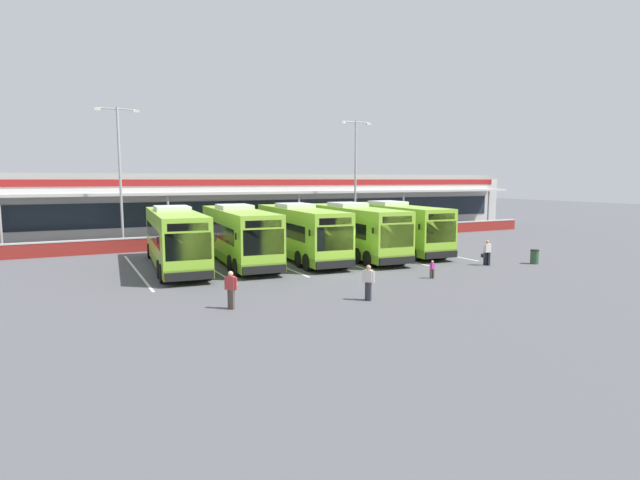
{
  "coord_description": "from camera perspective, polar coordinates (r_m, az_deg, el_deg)",
  "views": [
    {
      "loc": [
        -14.11,
        -25.76,
        5.44
      ],
      "look_at": [
        0.32,
        3.0,
        1.6
      ],
      "focal_mm": 28.49,
      "sensor_mm": 36.0,
      "label": 1
    }
  ],
  "objects": [
    {
      "name": "bay_stripe_centre",
      "position": [
        36.07,
        0.39,
        -1.86
      ],
      "size": [
        0.14,
        13.0,
        0.01
      ],
      "primitive_type": "cube",
      "color": "silver",
      "rests_on": "ground"
    },
    {
      "name": "bay_stripe_mid_east",
      "position": [
        38.14,
        6.02,
        -1.43
      ],
      "size": [
        0.14,
        13.0,
        0.01
      ],
      "primitive_type": "cube",
      "color": "silver",
      "rests_on": "ground"
    },
    {
      "name": "bay_stripe_mid_west",
      "position": [
        34.38,
        -5.87,
        -2.33
      ],
      "size": [
        0.14,
        13.0,
        0.01
      ],
      "primitive_type": "cube",
      "color": "silver",
      "rests_on": "ground"
    },
    {
      "name": "coach_bus_centre",
      "position": [
        34.88,
        -2.3,
        0.79
      ],
      "size": [
        3.65,
        12.3,
        3.78
      ],
      "color": "#8CC633",
      "rests_on": "ground"
    },
    {
      "name": "coach_bus_leftmost",
      "position": [
        32.56,
        -15.99,
        0.1
      ],
      "size": [
        3.65,
        12.3,
        3.78
      ],
      "color": "#8CC633",
      "rests_on": "ground"
    },
    {
      "name": "pedestrian_in_dark_coat",
      "position": [
        23.08,
        5.46,
        -4.64
      ],
      "size": [
        0.43,
        0.46,
        1.62
      ],
      "color": "#33333D",
      "rests_on": "ground"
    },
    {
      "name": "terminal_building",
      "position": [
        54.57,
        -11.67,
        4.12
      ],
      "size": [
        70.0,
        13.0,
        6.0
      ],
      "color": "#B7B7B2",
      "rests_on": "ground"
    },
    {
      "name": "ground_plane",
      "position": [
        29.87,
        2.03,
        -3.69
      ],
      "size": [
        200.0,
        200.0,
        0.0
      ],
      "primitive_type": "plane",
      "color": "#4C4C51"
    },
    {
      "name": "lamp_post_centre",
      "position": [
        49.16,
        4.0,
        7.78
      ],
      "size": [
        3.24,
        0.28,
        11.0
      ],
      "color": "#9E9EA3",
      "rests_on": "ground"
    },
    {
      "name": "pedestrian_near_bin",
      "position": [
        21.8,
        -9.98,
        -5.39
      ],
      "size": [
        0.47,
        0.42,
        1.62
      ],
      "color": "#4C4238",
      "rests_on": "ground"
    },
    {
      "name": "pedestrian_child",
      "position": [
        28.74,
        12.49,
        -3.17
      ],
      "size": [
        0.33,
        0.18,
        1.0
      ],
      "color": "#4C4238",
      "rests_on": "ground"
    },
    {
      "name": "coach_bus_right_centre",
      "position": [
        36.27,
        3.75,
        1.01
      ],
      "size": [
        3.65,
        12.3,
        3.78
      ],
      "color": "#8CC633",
      "rests_on": "ground"
    },
    {
      "name": "bay_stripe_east",
      "position": [
        40.54,
        11.02,
        -1.03
      ],
      "size": [
        0.14,
        13.0,
        0.01
      ],
      "primitive_type": "cube",
      "color": "silver",
      "rests_on": "ground"
    },
    {
      "name": "red_barrier_wall",
      "position": [
        42.94,
        -7.29,
        0.22
      ],
      "size": [
        60.0,
        0.4,
        1.1
      ],
      "color": "maroon",
      "rests_on": "ground"
    },
    {
      "name": "bay_stripe_far_west",
      "position": [
        32.42,
        -19.9,
        -3.26
      ],
      "size": [
        0.14,
        13.0,
        0.01
      ],
      "primitive_type": "cube",
      "color": "silver",
      "rests_on": "ground"
    },
    {
      "name": "coach_bus_rightmost",
      "position": [
        39.04,
        8.28,
        1.37
      ],
      "size": [
        3.65,
        12.3,
        3.78
      ],
      "color": "#8CC633",
      "rests_on": "ground"
    },
    {
      "name": "lamp_post_west",
      "position": [
        42.98,
        -21.57,
        7.47
      ],
      "size": [
        3.24,
        0.28,
        11.0
      ],
      "color": "#9E9EA3",
      "rests_on": "ground"
    },
    {
      "name": "bay_stripe_west",
      "position": [
        33.15,
        -12.67,
        -2.8
      ],
      "size": [
        0.14,
        13.0,
        0.01
      ],
      "primitive_type": "cube",
      "color": "silver",
      "rests_on": "ground"
    },
    {
      "name": "litter_bin",
      "position": [
        35.73,
        22.95,
        -1.74
      ],
      "size": [
        0.54,
        0.54,
        0.93
      ],
      "color": "#2D5133",
      "rests_on": "ground"
    },
    {
      "name": "pedestrian_with_handbag",
      "position": [
        33.97,
        18.23,
        -1.29
      ],
      "size": [
        0.63,
        0.38,
        1.62
      ],
      "color": "black",
      "rests_on": "ground"
    },
    {
      "name": "coach_bus_left_centre",
      "position": [
        33.57,
        -9.17,
        0.47
      ],
      "size": [
        3.65,
        12.3,
        3.78
      ],
      "color": "#8CC633",
      "rests_on": "ground"
    }
  ]
}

